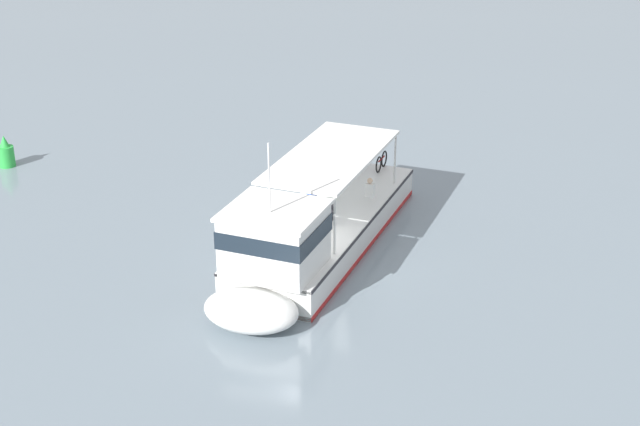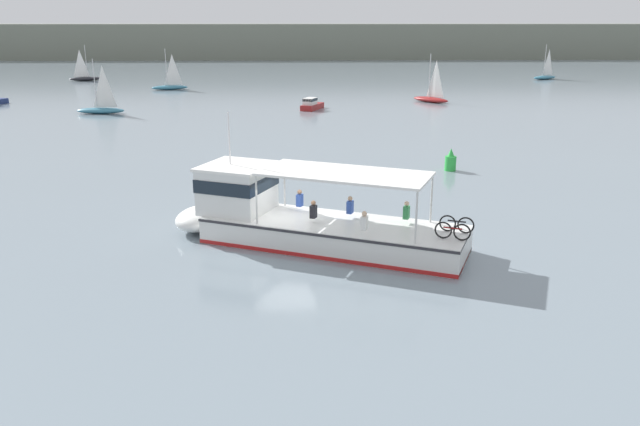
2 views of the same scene
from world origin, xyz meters
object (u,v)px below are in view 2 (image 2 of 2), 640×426
sailboat_outer_anchorage (101,108)px  sailboat_horizon_west (85,77)px  ferry_main (297,219)px  sailboat_far_right (545,76)px  sailboat_near_port (170,86)px  channel_buoy (451,162)px  motorboat_off_bow (311,104)px  sailboat_mid_channel (431,97)px

sailboat_outer_anchorage → sailboat_horizon_west: bearing=110.1°
ferry_main → sailboat_far_right: (39.16, 75.73, -0.48)m
sailboat_near_port → channel_buoy: 55.74m
ferry_main → motorboat_off_bow: (1.30, 41.30, -0.47)m
motorboat_off_bow → sailboat_far_right: sailboat_far_right is taller
sailboat_horizon_west → channel_buoy: size_ratio=3.86×
sailboat_outer_anchorage → motorboat_off_bow: bearing=6.3°
motorboat_off_bow → sailboat_mid_channel: sailboat_mid_channel is taller
sailboat_mid_channel → sailboat_horizon_west: bearing=149.6°
motorboat_off_bow → sailboat_far_right: (37.86, 34.43, -0.00)m
motorboat_off_bow → sailboat_far_right: size_ratio=0.71×
sailboat_mid_channel → sailboat_far_right: same height
sailboat_mid_channel → sailboat_near_port: size_ratio=1.00×
ferry_main → sailboat_horizon_west: sailboat_horizon_west is taller
sailboat_mid_channel → sailboat_far_right: size_ratio=1.00×
sailboat_outer_anchorage → sailboat_far_right: bearing=31.9°
sailboat_far_right → channel_buoy: 69.42m
ferry_main → sailboat_mid_channel: bearing=72.2°
ferry_main → sailboat_outer_anchorage: bearing=117.1°
sailboat_horizon_west → channel_buoy: sailboat_horizon_west is taller
ferry_main → sailboat_mid_channel: sailboat_mid_channel is taller
sailboat_mid_channel → channel_buoy: sailboat_mid_channel is taller
ferry_main → sailboat_near_port: size_ratio=2.39×
sailboat_outer_anchorage → sailboat_near_port: bearing=83.9°
motorboat_off_bow → sailboat_near_port: (-18.82, 20.43, -0.00)m
motorboat_off_bow → sailboat_near_port: sailboat_near_port is taller
sailboat_outer_anchorage → sailboat_near_port: size_ratio=1.00×
motorboat_off_bow → sailboat_far_right: 51.17m
ferry_main → sailboat_far_right: sailboat_far_right is taller
sailboat_outer_anchorage → sailboat_near_port: same height
ferry_main → channel_buoy: 16.07m
sailboat_far_right → sailboat_near_port: (-56.68, -13.99, 0.00)m
motorboat_off_bow → sailboat_mid_channel: size_ratio=0.71×
sailboat_outer_anchorage → channel_buoy: size_ratio=3.86×
sailboat_mid_channel → channel_buoy: 34.60m
channel_buoy → sailboat_outer_anchorage: bearing=138.6°
motorboat_off_bow → channel_buoy: 29.48m
sailboat_near_port → channel_buoy: (27.00, -48.76, 0.03)m
ferry_main → motorboat_off_bow: size_ratio=3.38×
sailboat_outer_anchorage → sailboat_horizon_west: same height
sailboat_horizon_west → sailboat_near_port: (15.86, -13.87, 0.00)m
sailboat_mid_channel → sailboat_near_port: same height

